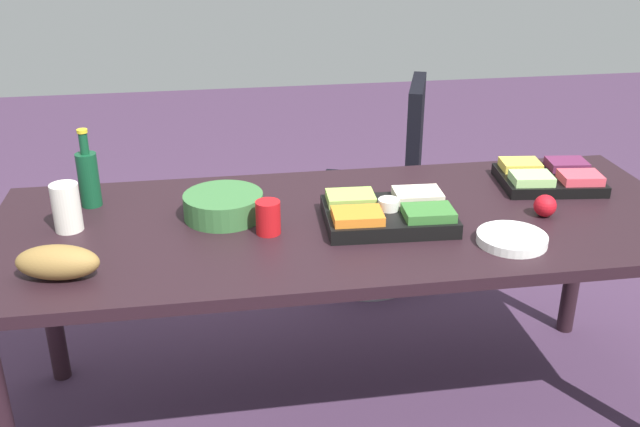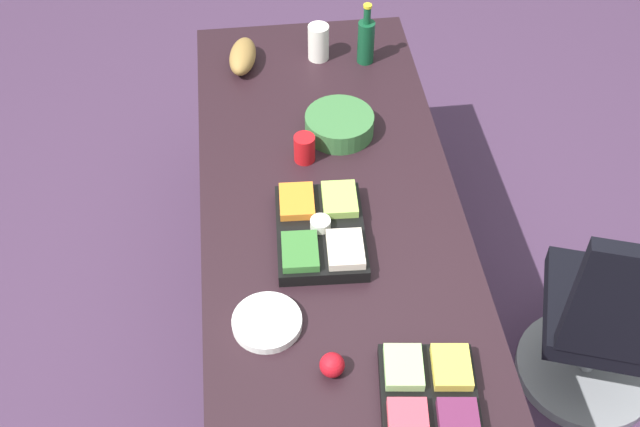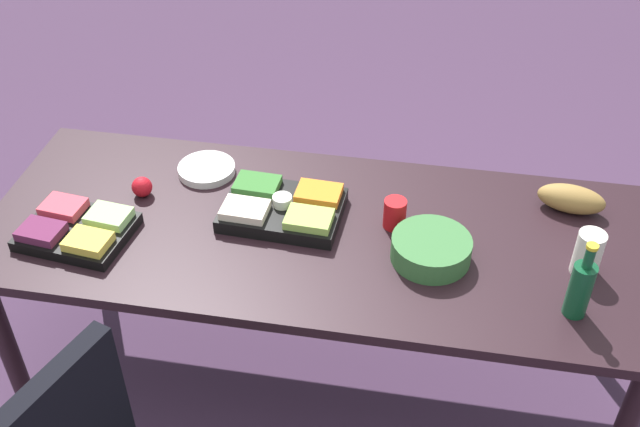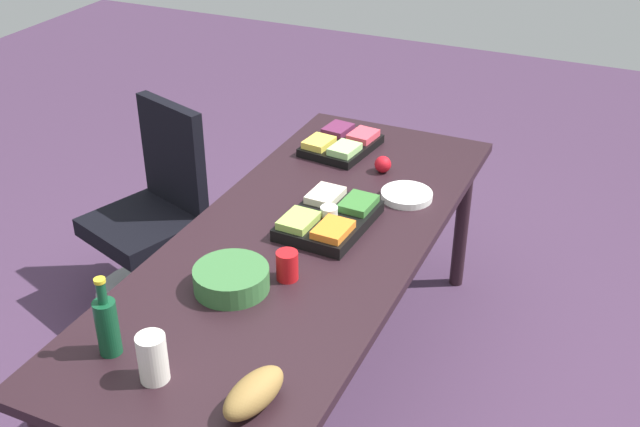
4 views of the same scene
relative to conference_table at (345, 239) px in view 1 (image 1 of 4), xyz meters
name	(u,v)px [view 1 (image 1 of 4)]	position (x,y,z in m)	size (l,w,h in m)	color
ground_plane	(343,408)	(0.00, 0.00, -0.72)	(10.00, 10.00, 0.00)	#462F4B
conference_table	(345,239)	(0.00, 0.00, 0.00)	(2.36, 0.93, 0.79)	black
office_chair	(378,206)	(0.36, 1.00, -0.33)	(0.61, 0.61, 1.01)	gray
mayo_jar	(66,207)	(-0.91, 0.06, 0.16)	(0.09, 0.09, 0.16)	white
veggie_tray	(388,213)	(0.13, -0.05, 0.11)	(0.43, 0.32, 0.09)	black
salad_bowl	(224,206)	(-0.40, 0.08, 0.12)	(0.27, 0.27, 0.08)	#396F3A
red_solo_cup	(268,217)	(-0.27, -0.07, 0.13)	(0.08, 0.08, 0.11)	red
wine_bottle	(88,177)	(-0.86, 0.26, 0.18)	(0.08, 0.08, 0.28)	#11482A
bread_loaf	(58,262)	(-0.88, -0.27, 0.13)	(0.24, 0.11, 0.10)	olive
apple_red	(545,206)	(0.67, -0.08, 0.12)	(0.08, 0.08, 0.08)	red
fruit_platter	(549,177)	(0.81, 0.18, 0.11)	(0.39, 0.32, 0.07)	black
paper_plate_stack	(512,239)	(0.48, -0.26, 0.09)	(0.22, 0.22, 0.03)	white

